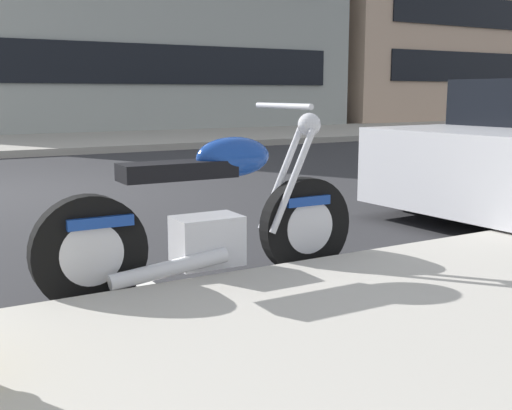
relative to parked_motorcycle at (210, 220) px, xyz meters
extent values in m
plane|color=#28282B|center=(-0.32, 4.41, -0.43)|extent=(260.00, 260.00, 0.00)
cube|color=gray|center=(11.68, 11.38, -0.36)|extent=(120.00, 5.00, 0.14)
cube|color=silver|center=(-0.32, 0.54, -0.43)|extent=(0.12, 2.20, 0.01)
cylinder|color=black|center=(0.69, 0.00, -0.11)|extent=(0.64, 0.12, 0.64)
cylinder|color=silver|center=(0.69, 0.00, -0.11)|extent=(0.35, 0.12, 0.35)
cylinder|color=black|center=(-0.73, 0.01, -0.11)|extent=(0.64, 0.12, 0.64)
cylinder|color=silver|center=(-0.73, 0.01, -0.11)|extent=(0.35, 0.12, 0.35)
cube|color=silver|center=(-0.02, 0.00, -0.13)|extent=(0.40, 0.26, 0.30)
cube|color=black|center=(-0.20, 0.01, 0.31)|extent=(0.68, 0.23, 0.10)
ellipsoid|color=navy|center=(0.16, 0.00, 0.37)|extent=(0.48, 0.24, 0.24)
cube|color=navy|center=(-0.68, 0.01, 0.07)|extent=(0.36, 0.18, 0.06)
cube|color=navy|center=(0.67, 0.00, 0.07)|extent=(0.32, 0.16, 0.06)
cylinder|color=silver|center=(0.54, 0.07, 0.21)|extent=(0.34, 0.05, 0.65)
cylinder|color=silver|center=(0.54, -0.07, 0.21)|extent=(0.34, 0.05, 0.65)
cylinder|color=silver|center=(0.51, 0.00, 0.67)|extent=(0.04, 0.62, 0.04)
sphere|color=silver|center=(0.71, 0.00, 0.55)|extent=(0.15, 0.15, 0.15)
cylinder|color=silver|center=(-0.32, -0.13, -0.22)|extent=(0.71, 0.10, 0.16)
cylinder|color=black|center=(2.93, 1.28, -0.12)|extent=(0.63, 0.25, 0.62)
cube|color=black|center=(5.25, 13.65, 1.54)|extent=(11.08, 0.06, 1.10)
cube|color=tan|center=(19.96, 19.06, 4.44)|extent=(14.82, 10.77, 9.74)
cube|color=black|center=(19.96, 13.65, 1.71)|extent=(12.45, 0.06, 1.10)
camera|label=1|loc=(-1.63, -3.33, 0.75)|focal=44.24mm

